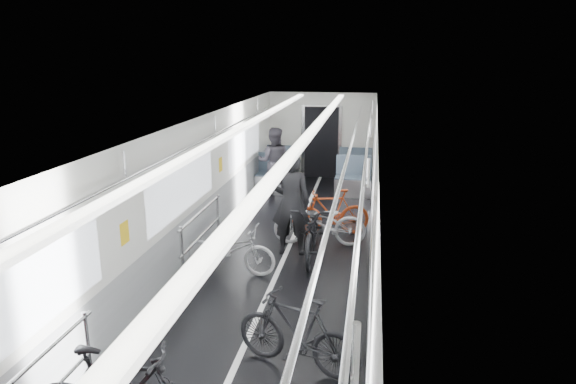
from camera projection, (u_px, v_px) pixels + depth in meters
The scene contains 8 objects.
car_shell at pixel (293, 181), 9.60m from camera, with size 3.02×14.01×2.41m.
bike_left_far at pixel (230, 249), 8.23m from camera, with size 0.53×1.53×0.81m, color #AEAEB3.
bike_right_near at pixel (298, 332), 5.68m from camera, with size 0.43×1.51×0.91m, color black.
bike_right_mid at pixel (319, 222), 9.42m from camera, with size 0.59×1.70×0.89m, color #B0B0B5.
bike_right_far at pixel (331, 212), 9.96m from camera, with size 0.43×1.52×0.91m, color #AE3A15.
bike_aisle at pixel (313, 230), 8.86m from camera, with size 0.66×1.89×0.99m, color black.
person_standing at pixel (291, 203), 8.91m from camera, with size 0.68×0.45×1.86m, color black.
person_seated at pixel (274, 161), 12.75m from camera, with size 0.82×0.64×1.70m, color #2F2C34.
Camera 1 is at (1.43, -7.43, 3.44)m, focal length 32.00 mm.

